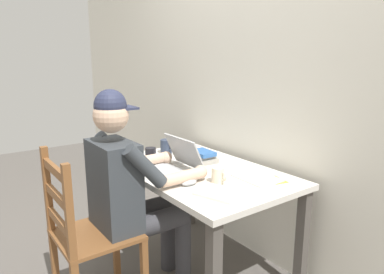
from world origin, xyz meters
TOP-DOWN VIEW (x-y plane):
  - ground_plane at (0.00, 0.00)m, footprint 8.00×8.00m
  - back_wall at (0.00, 0.47)m, footprint 6.00×0.04m
  - desk at (0.00, 0.00)m, footprint 1.24×0.78m
  - seated_person at (-0.03, -0.47)m, footprint 0.50×0.60m
  - wooden_chair at (-0.03, -0.75)m, footprint 0.42×0.42m
  - laptop at (-0.06, -0.17)m, footprint 0.33×0.33m
  - computer_mouse at (0.19, -0.22)m, footprint 0.06×0.10m
  - coffee_mug_white at (0.26, -0.06)m, footprint 0.11×0.07m
  - coffee_mug_dark at (-0.45, 0.04)m, footprint 0.13×0.09m
  - coffee_mug_spare at (-0.34, -0.16)m, footprint 0.11×0.07m
  - book_stack_main at (-0.12, 0.12)m, footprint 0.19×0.16m
  - paper_pile_near_laptop at (0.35, 0.17)m, footprint 0.26×0.20m
  - paper_pile_back_corner at (0.40, -0.17)m, footprint 0.27×0.24m
  - paper_pile_side at (-0.24, -0.08)m, footprint 0.21×0.21m
  - landscape_photo_print at (0.43, 0.24)m, footprint 0.15×0.12m

SIDE VIEW (x-z plane):
  - ground_plane at x=0.00m, z-range 0.00..0.00m
  - wooden_chair at x=-0.03m, z-range -0.01..0.94m
  - desk at x=0.00m, z-range 0.26..0.96m
  - seated_person at x=-0.03m, z-range 0.06..1.31m
  - landscape_photo_print at x=0.43m, z-range 0.70..0.71m
  - paper_pile_side at x=-0.24m, z-range 0.70..0.71m
  - paper_pile_near_laptop at x=0.35m, z-range 0.70..0.72m
  - paper_pile_back_corner at x=0.40m, z-range 0.70..0.72m
  - computer_mouse at x=0.19m, z-range 0.70..0.74m
  - book_stack_main at x=-0.12m, z-range 0.70..0.78m
  - coffee_mug_white at x=0.26m, z-range 0.70..0.80m
  - coffee_mug_spare at x=-0.34m, z-range 0.70..0.80m
  - laptop at x=-0.06m, z-range 0.65..0.86m
  - coffee_mug_dark at x=-0.45m, z-range 0.70..0.81m
  - back_wall at x=0.00m, z-range 0.00..2.60m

